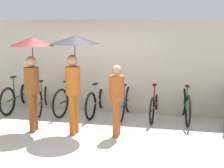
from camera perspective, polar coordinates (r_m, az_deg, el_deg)
ground_plane at (r=6.72m, az=-6.49°, el=-10.06°), size 30.00×30.00×0.00m
back_wall at (r=8.45m, az=-2.16°, el=3.25°), size 13.64×0.12×2.49m
parked_bicycle_0 at (r=9.09m, az=-16.79°, el=-2.13°), size 0.44×1.85×1.10m
parked_bicycle_1 at (r=8.75m, az=-12.44°, el=-2.53°), size 0.51×1.79×1.00m
parked_bicycle_2 at (r=8.53m, az=-7.58°, el=-2.59°), size 0.51×1.78×1.08m
parked_bicycle_3 at (r=8.31m, az=-2.65°, el=-3.06°), size 0.44×1.71×1.07m
parked_bicycle_4 at (r=8.07m, az=2.44°, el=-3.37°), size 0.44×1.70×1.07m
parked_bicycle_5 at (r=8.09m, az=7.88°, el=-3.63°), size 0.44×1.77×1.08m
parked_bicycle_6 at (r=8.00m, az=13.29°, el=-3.74°), size 0.44×1.72×1.01m
pedestrian_leading at (r=7.11m, az=-14.40°, el=4.54°), size 0.99×0.99×2.11m
pedestrian_center at (r=6.74m, az=-6.95°, el=5.06°), size 1.06×1.06×2.16m
pedestrian_trailing at (r=6.61m, az=0.86°, el=-2.15°), size 0.32×0.32×1.56m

